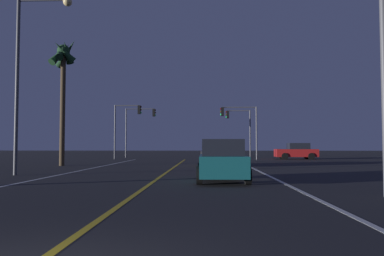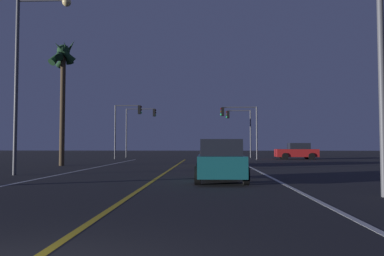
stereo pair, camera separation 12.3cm
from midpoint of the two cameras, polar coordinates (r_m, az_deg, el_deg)
name	(u,v)px [view 2 (the right image)]	position (r m, az deg, el deg)	size (l,w,h in m)	color
lane_edge_right	(269,176)	(18.11, 11.80, -7.21)	(0.16, 41.12, 0.01)	silver
lane_edge_left	(54,176)	(19.29, -20.07, -6.83)	(0.16, 41.12, 0.01)	silver
lane_center_divider	(160,176)	(17.99, -4.66, -7.29)	(0.16, 41.12, 0.01)	gold
car_lead_same_lane	(220,161)	(15.31, 4.58, -5.04)	(2.02, 4.30, 1.70)	black
car_crossing_side	(297,151)	(40.88, 15.75, -3.45)	(4.30, 2.02, 1.70)	black
car_ahead_far	(213,154)	(26.75, 3.35, -4.02)	(2.02, 4.30, 1.70)	black
traffic_light_near_right	(239,120)	(39.10, 7.26, 1.23)	(3.83, 0.36, 5.46)	#4C4C51
traffic_light_near_left	(128,119)	(39.82, -9.69, 1.33)	(2.88, 0.36, 5.69)	#4C4C51
traffic_light_far_right	(239,123)	(44.61, 7.24, 0.82)	(2.94, 0.36, 5.61)	#4C4C51
traffic_light_far_left	(140,121)	(45.15, -7.78, 1.05)	(3.66, 0.36, 5.86)	#4C4C51
street_lamp_right_near	(362,8)	(12.43, 24.75, 16.19)	(2.36, 0.44, 8.61)	#4C4C51
street_lamp_left_mid	(29,62)	(20.52, -23.43, 9.17)	(2.78, 0.44, 8.85)	#4C4C51
palm_tree_left_mid	(63,65)	(29.05, -18.89, 9.08)	(2.09, 2.15, 9.23)	#473826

